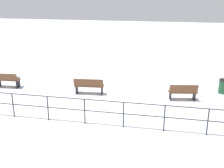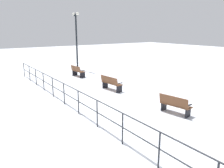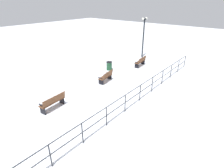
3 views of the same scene
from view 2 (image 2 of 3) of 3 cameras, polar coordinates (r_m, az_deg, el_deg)
name	(u,v)px [view 2 (image 2 of 3)]	position (r m, az deg, el deg)	size (l,w,h in m)	color
ground_plane	(138,100)	(12.33, 6.80, -4.15)	(80.00, 80.00, 0.00)	white
bench_second	(175,105)	(10.54, 15.95, -5.17)	(0.78, 1.52, 0.91)	brown
bench_third	(111,83)	(14.01, -0.26, 0.26)	(0.68, 1.66, 0.93)	brown
bench_fourth	(78,71)	(18.31, -8.87, 3.32)	(0.68, 1.45, 0.92)	brown
lamppost_middle	(76,34)	(20.99, -9.22, 12.68)	(0.28, 1.05, 5.28)	black
waterfront_railing	(78,98)	(10.16, -8.73, -3.72)	(0.05, 20.03, 1.14)	#26282D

